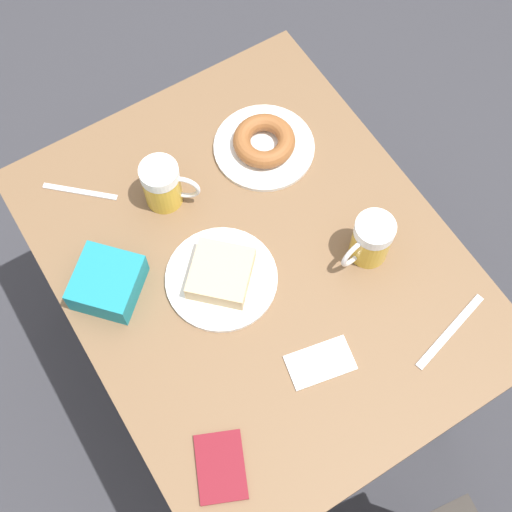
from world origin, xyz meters
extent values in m
plane|color=#333338|center=(0.00, 0.00, 0.00)|extent=(8.00, 8.00, 0.00)
cube|color=brown|center=(0.00, 0.00, 0.70)|extent=(0.78, 0.98, 0.03)
cylinder|color=black|center=(-0.35, -0.45, 0.34)|extent=(0.04, 0.04, 0.69)
cylinder|color=black|center=(0.35, -0.45, 0.34)|extent=(0.04, 0.04, 0.69)
cylinder|color=black|center=(-0.35, 0.45, 0.34)|extent=(0.04, 0.04, 0.69)
cylinder|color=white|center=(0.08, 0.00, 0.72)|extent=(0.23, 0.23, 0.01)
cube|color=#D1B27F|center=(0.08, 0.00, 0.75)|extent=(0.17, 0.17, 0.04)
cylinder|color=white|center=(-0.16, -0.22, 0.72)|extent=(0.23, 0.23, 0.01)
torus|color=brown|center=(-0.16, -0.22, 0.75)|extent=(0.14, 0.14, 0.04)
cylinder|color=gold|center=(-0.21, 0.11, 0.76)|extent=(0.08, 0.08, 0.09)
cylinder|color=white|center=(-0.21, 0.11, 0.82)|extent=(0.08, 0.08, 0.03)
torus|color=silver|center=(-0.16, 0.11, 0.77)|extent=(0.08, 0.02, 0.08)
cylinder|color=gold|center=(0.09, -0.23, 0.76)|extent=(0.08, 0.08, 0.09)
cylinder|color=white|center=(0.09, -0.23, 0.82)|extent=(0.08, 0.08, 0.03)
torus|color=silver|center=(0.06, -0.20, 0.77)|extent=(0.06, 0.06, 0.08)
cube|color=white|center=(0.01, 0.25, 0.72)|extent=(0.14, 0.10, 0.00)
cube|color=silver|center=(0.24, -0.34, 0.72)|extent=(0.13, 0.12, 0.00)
cube|color=silver|center=(-0.25, 0.34, 0.72)|extent=(0.20, 0.07, 0.00)
cube|color=maroon|center=(0.28, 0.32, 0.72)|extent=(0.13, 0.15, 0.01)
cube|color=teal|center=(0.29, -0.10, 0.75)|extent=(0.18, 0.18, 0.06)
camera|label=1|loc=(0.33, 0.52, 2.06)|focal=50.00mm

